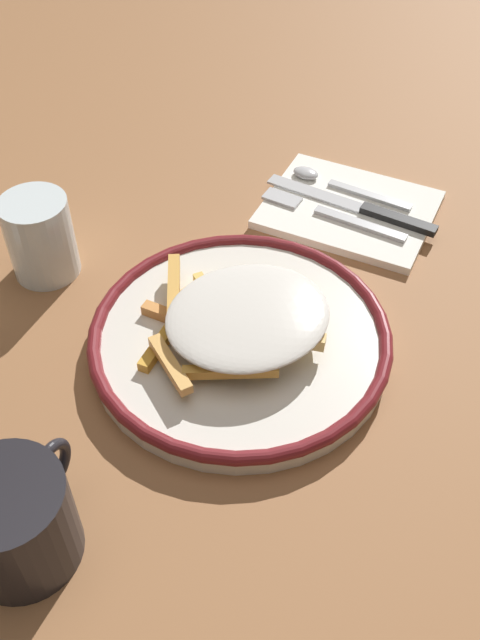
{
  "coord_description": "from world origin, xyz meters",
  "views": [
    {
      "loc": [
        -0.43,
        -0.19,
        0.53
      ],
      "look_at": [
        0.0,
        0.0,
        0.04
      ],
      "focal_mm": 40.45,
      "sensor_mm": 36.0,
      "label": 1
    }
  ],
  "objects_px": {
    "plate": "(240,338)",
    "coffee_mug": "(15,521)",
    "fork": "(332,215)",
    "fries_heap": "(241,318)",
    "napkin": "(349,209)",
    "knife": "(365,209)",
    "water_glass": "(40,237)",
    "spoon": "(330,182)"
  },
  "relations": [
    {
      "from": "plate",
      "to": "coffee_mug",
      "type": "relative_size",
      "value": 2.49
    },
    {
      "from": "fork",
      "to": "fries_heap",
      "type": "bearing_deg",
      "value": 175.41
    },
    {
      "from": "napkin",
      "to": "knife",
      "type": "height_order",
      "value": "knife"
    },
    {
      "from": "water_glass",
      "to": "coffee_mug",
      "type": "height_order",
      "value": "water_glass"
    },
    {
      "from": "fork",
      "to": "knife",
      "type": "height_order",
      "value": "knife"
    },
    {
      "from": "fork",
      "to": "spoon",
      "type": "xyz_separation_m",
      "value": [
        0.06,
        0.02,
        0.0
      ]
    },
    {
      "from": "fork",
      "to": "water_glass",
      "type": "distance_m",
      "value": 0.33
    },
    {
      "from": "knife",
      "to": "fries_heap",
      "type": "bearing_deg",
      "value": 168.76
    },
    {
      "from": "plate",
      "to": "spoon",
      "type": "xyz_separation_m",
      "value": [
        0.28,
        0.0,
        0.0
      ]
    },
    {
      "from": "napkin",
      "to": "coffee_mug",
      "type": "distance_m",
      "value": 0.51
    },
    {
      "from": "fork",
      "to": "napkin",
      "type": "bearing_deg",
      "value": -24.38
    },
    {
      "from": "fork",
      "to": "knife",
      "type": "relative_size",
      "value": 0.84
    },
    {
      "from": "spoon",
      "to": "plate",
      "type": "bearing_deg",
      "value": -179.17
    },
    {
      "from": "fries_heap",
      "to": "fork",
      "type": "relative_size",
      "value": 1.2
    },
    {
      "from": "napkin",
      "to": "fork",
      "type": "xyz_separation_m",
      "value": [
        -0.03,
        0.01,
        0.01
      ]
    },
    {
      "from": "coffee_mug",
      "to": "water_glass",
      "type": "bearing_deg",
      "value": 31.53
    },
    {
      "from": "napkin",
      "to": "fork",
      "type": "relative_size",
      "value": 1.08
    },
    {
      "from": "knife",
      "to": "spoon",
      "type": "distance_m",
      "value": 0.06
    },
    {
      "from": "spoon",
      "to": "knife",
      "type": "bearing_deg",
      "value": -122.04
    },
    {
      "from": "spoon",
      "to": "coffee_mug",
      "type": "xyz_separation_m",
      "value": [
        -0.53,
        0.06,
        0.03
      ]
    },
    {
      "from": "napkin",
      "to": "knife",
      "type": "relative_size",
      "value": 0.9
    },
    {
      "from": "fries_heap",
      "to": "spoon",
      "type": "bearing_deg",
      "value": 1.01
    },
    {
      "from": "fries_heap",
      "to": "plate",
      "type": "bearing_deg",
      "value": 55.07
    },
    {
      "from": "napkin",
      "to": "fork",
      "type": "distance_m",
      "value": 0.03
    },
    {
      "from": "fries_heap",
      "to": "knife",
      "type": "xyz_separation_m",
      "value": [
        0.24,
        -0.05,
        -0.03
      ]
    },
    {
      "from": "plate",
      "to": "water_glass",
      "type": "height_order",
      "value": "water_glass"
    },
    {
      "from": "water_glass",
      "to": "spoon",
      "type": "bearing_deg",
      "value": -41.88
    },
    {
      "from": "knife",
      "to": "water_glass",
      "type": "distance_m",
      "value": 0.36
    },
    {
      "from": "fries_heap",
      "to": "knife",
      "type": "bearing_deg",
      "value": -11.24
    },
    {
      "from": "knife",
      "to": "plate",
      "type": "bearing_deg",
      "value": 168.54
    },
    {
      "from": "napkin",
      "to": "water_glass",
      "type": "height_order",
      "value": "water_glass"
    },
    {
      "from": "fork",
      "to": "coffee_mug",
      "type": "distance_m",
      "value": 0.48
    },
    {
      "from": "knife",
      "to": "coffee_mug",
      "type": "xyz_separation_m",
      "value": [
        -0.5,
        0.12,
        0.03
      ]
    },
    {
      "from": "plate",
      "to": "knife",
      "type": "relative_size",
      "value": 1.38
    },
    {
      "from": "napkin",
      "to": "spoon",
      "type": "relative_size",
      "value": 1.25
    },
    {
      "from": "napkin",
      "to": "coffee_mug",
      "type": "height_order",
      "value": "coffee_mug"
    },
    {
      "from": "coffee_mug",
      "to": "knife",
      "type": "bearing_deg",
      "value": -13.06
    },
    {
      "from": "knife",
      "to": "coffee_mug",
      "type": "bearing_deg",
      "value": 166.94
    },
    {
      "from": "napkin",
      "to": "water_glass",
      "type": "bearing_deg",
      "value": 130.41
    },
    {
      "from": "spoon",
      "to": "napkin",
      "type": "bearing_deg",
      "value": -132.24
    },
    {
      "from": "water_glass",
      "to": "coffee_mug",
      "type": "xyz_separation_m",
      "value": [
        -0.28,
        -0.17,
        -0.0
      ]
    },
    {
      "from": "fork",
      "to": "water_glass",
      "type": "bearing_deg",
      "value": 128.19
    }
  ]
}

